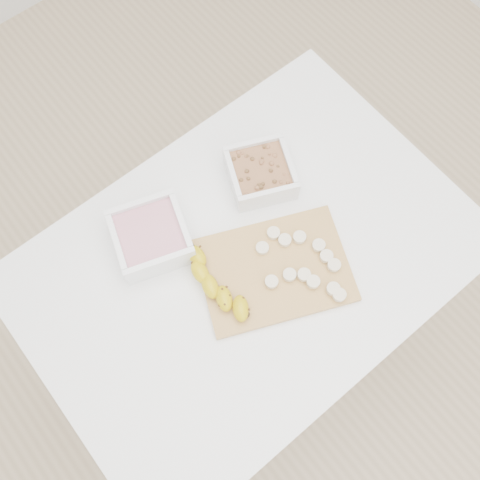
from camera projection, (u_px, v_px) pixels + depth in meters
ground at (245, 327)px, 1.90m from camera, size 3.50×3.50×0.00m
table at (248, 272)px, 1.29m from camera, size 1.00×0.70×0.75m
bowl_yogurt at (151, 236)px, 1.18m from camera, size 0.20×0.20×0.07m
bowl_granola at (260, 173)px, 1.24m from camera, size 0.19×0.19×0.07m
cutting_board at (274, 270)px, 1.18m from camera, size 0.39×0.34×0.01m
banana at (217, 285)px, 1.14m from camera, size 0.09×0.21×0.03m
banana_slices at (304, 263)px, 1.17m from camera, size 0.17×0.23×0.02m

